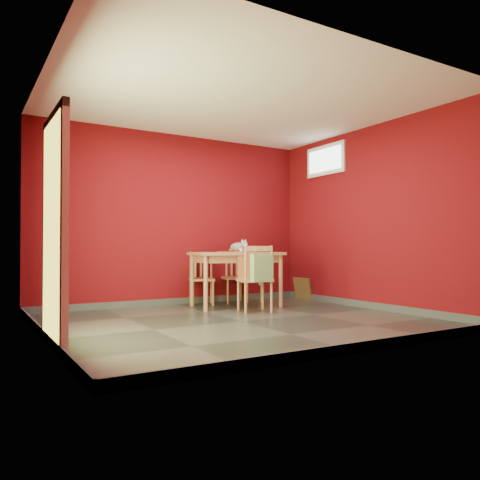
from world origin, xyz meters
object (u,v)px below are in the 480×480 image
chair_far_right (234,276)px  picture_frame (303,289)px  tote_bag (262,268)px  dining_table (236,259)px  chair_far_left (202,277)px  cat (238,245)px  chair_near (256,278)px

chair_far_right → picture_frame: 1.27m
tote_bag → picture_frame: bearing=35.2°
dining_table → tote_bag: bearing=-96.7°
chair_far_right → chair_far_left: bearing=-174.1°
cat → chair_near: bearing=-74.0°
tote_bag → picture_frame: (1.62, 1.15, -0.44)m
dining_table → cat: (0.08, 0.08, 0.21)m
dining_table → chair_far_right: (0.31, 0.60, -0.30)m
dining_table → picture_frame: 1.64m
tote_bag → cat: size_ratio=1.07×
chair_near → tote_bag: (-0.04, -0.22, 0.15)m
chair_far_left → tote_bag: tote_bag is taller
picture_frame → chair_far_left: bearing=172.4°
tote_bag → cat: cat is taller
dining_table → chair_far_right: chair_far_right is taller
dining_table → chair_far_left: (-0.32, 0.53, -0.30)m
chair_far_left → picture_frame: 1.87m
chair_near → cat: (0.15, 0.73, 0.46)m
chair_far_left → chair_far_right: (0.63, 0.07, -0.00)m
dining_table → chair_far_left: size_ratio=1.71×
tote_bag → picture_frame: 2.03m
tote_bag → picture_frame: tote_bag is taller
chair_far_left → tote_bag: (0.22, -1.39, 0.20)m
picture_frame → chair_near: bearing=-149.6°
dining_table → picture_frame: dining_table is taller
tote_bag → picture_frame: size_ratio=1.13×
cat → dining_table: bearing=-108.0°
chair_far_left → chair_near: bearing=-77.6°
chair_far_right → chair_near: bearing=-106.7°
chair_near → tote_bag: bearing=-99.8°
dining_table → cat: 0.24m
cat → tote_bag: bearing=-73.7°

